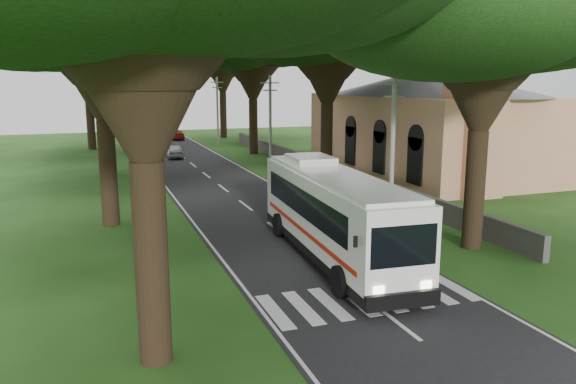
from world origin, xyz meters
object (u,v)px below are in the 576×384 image
object	(u,v)px
distant_car_b	(153,134)
church	(429,113)
pole_near	(392,149)
distant_car_a	(175,151)
pedestrian	(146,229)
distant_car_c	(175,134)
coach_bus	(333,213)
pole_far	(218,110)
pole_mid	(270,122)

from	to	relation	value
distant_car_b	church	bearing A→B (deg)	-53.37
pole_near	distant_car_a	size ratio (longest dim) A/B	2.05
church	pedestrian	size ratio (longest dim) A/B	15.44
pole_near	distant_car_c	world-z (taller)	pole_near
distant_car_b	coach_bus	bearing A→B (deg)	-79.74
pole_near	pole_far	xyz separation A→B (m)	(0.00, 40.00, 0.00)
coach_bus	distant_car_c	world-z (taller)	coach_bus
coach_bus	church	bearing A→B (deg)	51.37
pole_near	pole_mid	distance (m)	20.00
pole_near	distant_car_b	size ratio (longest dim) A/B	2.07
pole_far	coach_bus	distance (m)	43.60
pole_mid	distant_car_a	distance (m)	13.50
church	pole_near	world-z (taller)	church
pedestrian	pole_near	bearing A→B (deg)	-94.52
pole_mid	distant_car_c	xyz separation A→B (m)	(-3.66, 29.48, -3.51)
pole_mid	pole_far	size ratio (longest dim) A/B	1.00
distant_car_c	coach_bus	bearing A→B (deg)	81.47
church	coach_bus	xyz separation A→B (m)	(-17.06, -18.84, -2.89)
distant_car_b	pole_mid	bearing A→B (deg)	-69.79
distant_car_b	pedestrian	xyz separation A→B (m)	(-5.84, -49.18, 0.11)
pole_mid	church	bearing A→B (deg)	-19.81
distant_car_c	church	bearing A→B (deg)	107.87
pole_far	distant_car_a	size ratio (longest dim) A/B	2.05
pole_mid	distant_car_c	bearing A→B (deg)	97.08
distant_car_b	distant_car_a	bearing A→B (deg)	-81.45
distant_car_b	pedestrian	bearing A→B (deg)	-88.21
pole_far	pedestrian	bearing A→B (deg)	-107.44
coach_bus	pole_mid	bearing A→B (deg)	82.13
coach_bus	distant_car_a	distance (m)	34.78
distant_car_a	distant_car_c	size ratio (longest dim) A/B	0.89
church	distant_car_c	world-z (taller)	church
pole_mid	coach_bus	xyz separation A→B (m)	(-4.70, -23.29, -2.16)
distant_car_a	pole_far	bearing A→B (deg)	-120.80
pole_near	pole_mid	size ratio (longest dim) A/B	1.00
distant_car_b	pedestrian	distance (m)	49.53
distant_car_b	distant_car_c	distance (m)	2.85
pole_mid	distant_car_c	distance (m)	29.91
pole_far	pole_near	bearing A→B (deg)	-90.00
pole_mid	pole_near	bearing A→B (deg)	-90.00
distant_car_a	pedestrian	size ratio (longest dim) A/B	2.52
pole_near	distant_car_c	size ratio (longest dim) A/B	1.82
pole_mid	distant_car_b	world-z (taller)	pole_mid
pole_mid	distant_car_a	size ratio (longest dim) A/B	2.05
distant_car_a	pedestrian	bearing A→B (deg)	84.52
pole_near	pole_mid	world-z (taller)	same
distant_car_a	pedestrian	distance (m)	30.63
church	distant_car_c	distance (m)	37.76
pole_mid	distant_car_a	world-z (taller)	pole_mid
pole_mid	distant_car_b	size ratio (longest dim) A/B	2.07
distant_car_c	pedestrian	distance (m)	48.86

